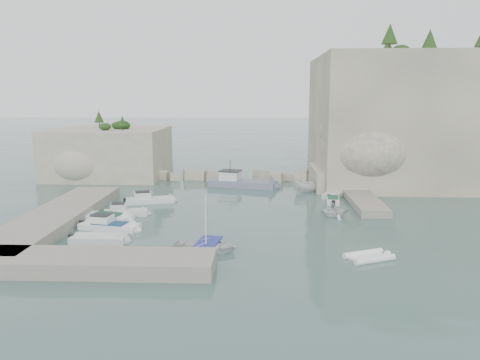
{
  "coord_description": "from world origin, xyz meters",
  "views": [
    {
      "loc": [
        1.98,
        -42.53,
        11.9
      ],
      "look_at": [
        0.0,
        6.0,
        3.0
      ],
      "focal_mm": 35.0,
      "sensor_mm": 36.0,
      "label": 1
    }
  ],
  "objects_px": {
    "motorboat_a": "(150,203)",
    "motorboat_d": "(110,229)",
    "motorboat_e": "(100,242)",
    "work_boat": "(243,187)",
    "motorboat_b": "(125,216)",
    "inflatable_dinghy": "(369,259)",
    "tender_east_a": "(334,217)",
    "tender_east_b": "(333,202)",
    "motorboat_c": "(107,220)",
    "tender_east_c": "(335,196)",
    "rowboat": "(206,251)",
    "tender_east_d": "(311,191)"
  },
  "relations": [
    {
      "from": "motorboat_a",
      "to": "motorboat_d",
      "type": "distance_m",
      "value": 10.67
    },
    {
      "from": "motorboat_e",
      "to": "work_boat",
      "type": "xyz_separation_m",
      "value": [
        10.95,
        23.78,
        0.0
      ]
    },
    {
      "from": "motorboat_a",
      "to": "motorboat_b",
      "type": "distance_m",
      "value": 5.84
    },
    {
      "from": "motorboat_b",
      "to": "inflatable_dinghy",
      "type": "xyz_separation_m",
      "value": [
        21.42,
        -11.62,
        0.0
      ]
    },
    {
      "from": "motorboat_b",
      "to": "inflatable_dinghy",
      "type": "relative_size",
      "value": 1.29
    },
    {
      "from": "tender_east_a",
      "to": "inflatable_dinghy",
      "type": "bearing_deg",
      "value": 174.99
    },
    {
      "from": "work_boat",
      "to": "tender_east_b",
      "type": "bearing_deg",
      "value": -25.42
    },
    {
      "from": "motorboat_c",
      "to": "motorboat_d",
      "type": "xyz_separation_m",
      "value": [
        1.25,
        -3.15,
        0.0
      ]
    },
    {
      "from": "tender_east_c",
      "to": "rowboat",
      "type": "bearing_deg",
      "value": 170.69
    },
    {
      "from": "motorboat_e",
      "to": "tender_east_c",
      "type": "xyz_separation_m",
      "value": [
        22.12,
        18.63,
        0.0
      ]
    },
    {
      "from": "motorboat_b",
      "to": "work_boat",
      "type": "height_order",
      "value": "work_boat"
    },
    {
      "from": "motorboat_b",
      "to": "motorboat_c",
      "type": "xyz_separation_m",
      "value": [
        -1.25,
        -1.74,
        0.0
      ]
    },
    {
      "from": "rowboat",
      "to": "motorboat_e",
      "type": "bearing_deg",
      "value": 87.65
    },
    {
      "from": "motorboat_d",
      "to": "tender_east_d",
      "type": "distance_m",
      "value": 26.49
    },
    {
      "from": "motorboat_a",
      "to": "work_boat",
      "type": "height_order",
      "value": "work_boat"
    },
    {
      "from": "inflatable_dinghy",
      "to": "tender_east_a",
      "type": "bearing_deg",
      "value": 69.37
    },
    {
      "from": "motorboat_a",
      "to": "motorboat_c",
      "type": "height_order",
      "value": "motorboat_a"
    },
    {
      "from": "motorboat_b",
      "to": "tender_east_d",
      "type": "relative_size",
      "value": 1.03
    },
    {
      "from": "motorboat_b",
      "to": "motorboat_e",
      "type": "bearing_deg",
      "value": -99.88
    },
    {
      "from": "motorboat_d",
      "to": "work_boat",
      "type": "height_order",
      "value": "work_boat"
    },
    {
      "from": "tender_east_a",
      "to": "motorboat_a",
      "type": "bearing_deg",
      "value": 67.01
    },
    {
      "from": "tender_east_a",
      "to": "tender_east_b",
      "type": "distance_m",
      "value": 6.23
    },
    {
      "from": "motorboat_a",
      "to": "motorboat_d",
      "type": "relative_size",
      "value": 0.98
    },
    {
      "from": "tender_east_b",
      "to": "work_boat",
      "type": "relative_size",
      "value": 0.4
    },
    {
      "from": "motorboat_b",
      "to": "rowboat",
      "type": "xyz_separation_m",
      "value": [
        9.25,
        -10.27,
        0.0
      ]
    },
    {
      "from": "motorboat_a",
      "to": "rowboat",
      "type": "height_order",
      "value": "motorboat_a"
    },
    {
      "from": "rowboat",
      "to": "tender_east_d",
      "type": "height_order",
      "value": "tender_east_d"
    },
    {
      "from": "motorboat_a",
      "to": "motorboat_e",
      "type": "xyz_separation_m",
      "value": [
        -0.91,
        -14.16,
        0.0
      ]
    },
    {
      "from": "motorboat_a",
      "to": "work_boat",
      "type": "relative_size",
      "value": 0.6
    },
    {
      "from": "inflatable_dinghy",
      "to": "tender_east_d",
      "type": "bearing_deg",
      "value": 70.09
    },
    {
      "from": "motorboat_c",
      "to": "rowboat",
      "type": "distance_m",
      "value": 13.53
    },
    {
      "from": "tender_east_d",
      "to": "tender_east_a",
      "type": "bearing_deg",
      "value": 166.48
    },
    {
      "from": "motorboat_d",
      "to": "tender_east_a",
      "type": "height_order",
      "value": "tender_east_a"
    },
    {
      "from": "motorboat_c",
      "to": "tender_east_b",
      "type": "relative_size",
      "value": 1.43
    },
    {
      "from": "tender_east_b",
      "to": "tender_east_d",
      "type": "distance_m",
      "value": 6.26
    },
    {
      "from": "motorboat_e",
      "to": "tender_east_c",
      "type": "distance_m",
      "value": 28.92
    },
    {
      "from": "motorboat_a",
      "to": "inflatable_dinghy",
      "type": "xyz_separation_m",
      "value": [
        20.24,
        -17.34,
        0.0
      ]
    },
    {
      "from": "motorboat_b",
      "to": "tender_east_c",
      "type": "height_order",
      "value": "motorboat_b"
    },
    {
      "from": "motorboat_c",
      "to": "tender_east_c",
      "type": "bearing_deg",
      "value": 42.22
    },
    {
      "from": "motorboat_a",
      "to": "work_boat",
      "type": "bearing_deg",
      "value": 27.53
    },
    {
      "from": "motorboat_c",
      "to": "motorboat_b",
      "type": "bearing_deg",
      "value": 69.63
    },
    {
      "from": "inflatable_dinghy",
      "to": "tender_east_a",
      "type": "height_order",
      "value": "tender_east_a"
    },
    {
      "from": "motorboat_a",
      "to": "motorboat_e",
      "type": "distance_m",
      "value": 14.19
    },
    {
      "from": "motorboat_d",
      "to": "work_boat",
      "type": "relative_size",
      "value": 0.62
    },
    {
      "from": "motorboat_d",
      "to": "tender_east_a",
      "type": "distance_m",
      "value": 21.47
    },
    {
      "from": "motorboat_e",
      "to": "inflatable_dinghy",
      "type": "relative_size",
      "value": 1.34
    },
    {
      "from": "motorboat_e",
      "to": "inflatable_dinghy",
      "type": "xyz_separation_m",
      "value": [
        21.16,
        -3.18,
        0.0
      ]
    },
    {
      "from": "motorboat_b",
      "to": "tender_east_c",
      "type": "xyz_separation_m",
      "value": [
        22.38,
        10.2,
        0.0
      ]
    },
    {
      "from": "tender_east_d",
      "to": "motorboat_d",
      "type": "bearing_deg",
      "value": 113.53
    },
    {
      "from": "inflatable_dinghy",
      "to": "motorboat_c",
      "type": "bearing_deg",
      "value": 132.86
    }
  ]
}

